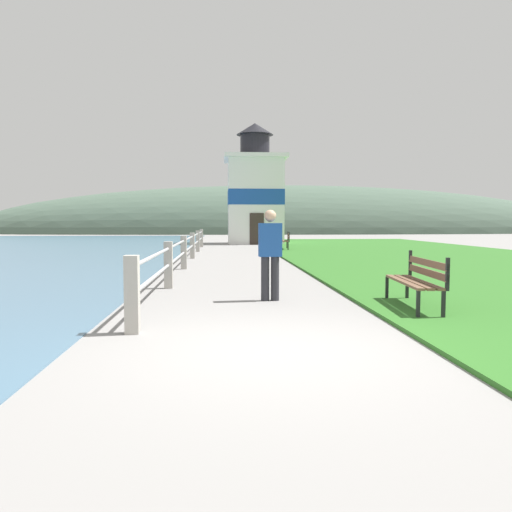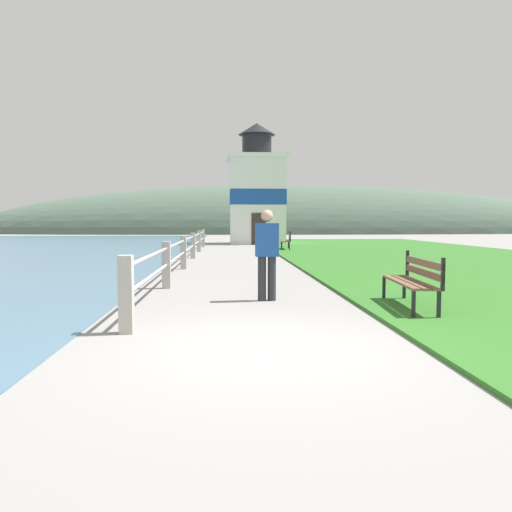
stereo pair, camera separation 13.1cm
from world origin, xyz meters
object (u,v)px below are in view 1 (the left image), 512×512
object	(u,v)px
park_bench_near	(418,278)
lighthouse	(255,193)
park_bench_midway	(286,240)
person_strolling	(270,252)

from	to	relation	value
park_bench_near	lighthouse	bearing A→B (deg)	-82.96
park_bench_midway	lighthouse	bearing A→B (deg)	-76.85
lighthouse	person_strolling	xyz separation A→B (m)	(-1.31, -24.05, -2.43)
lighthouse	person_strolling	distance (m)	24.20
park_bench_near	person_strolling	xyz separation A→B (m)	(-2.34, 1.16, 0.37)
park_bench_midway	person_strolling	distance (m)	16.34
park_bench_near	lighthouse	size ratio (longest dim) A/B	0.24
park_bench_near	lighthouse	distance (m)	25.39
park_bench_midway	lighthouse	world-z (taller)	lighthouse
lighthouse	person_strolling	world-z (taller)	lighthouse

